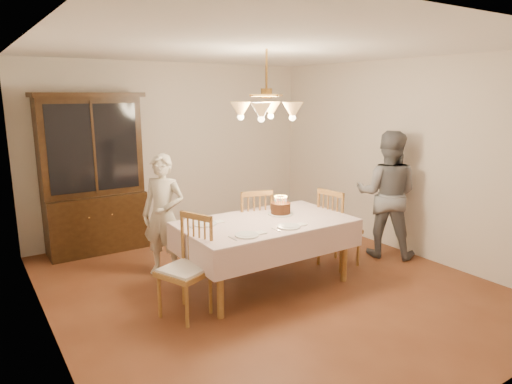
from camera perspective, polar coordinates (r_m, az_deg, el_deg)
ground at (r=5.36m, az=1.20°, el=-11.43°), size 5.00×5.00×0.00m
room_shell at (r=4.94m, az=1.28°, el=5.62°), size 5.00×5.00×5.00m
dining_table at (r=5.12m, az=1.23°, el=-4.42°), size 1.90×1.10×0.76m
china_hutch at (r=6.56m, az=-19.72°, el=1.80°), size 1.38×0.54×2.16m
chair_far_side at (r=5.77m, az=-0.48°, el=-4.96°), size 0.52×0.51×1.00m
chair_left_end at (r=4.55m, az=-8.87°, el=-9.83°), size 0.56×0.57×1.00m
chair_right_end at (r=5.84m, az=10.27°, el=-4.93°), size 0.47×0.49×1.00m
elderly_woman at (r=5.53m, az=-11.49°, el=-2.86°), size 0.61×0.63×1.47m
adult_in_grey at (r=6.28m, az=16.04°, el=-0.27°), size 1.00×1.04×1.68m
birthday_cake at (r=5.35m, az=3.09°, el=-2.11°), size 0.30×0.30×0.22m
place_setting_near_left at (r=4.58m, az=-1.01°, el=-5.39°), size 0.39×0.24×0.02m
place_setting_near_right at (r=4.87m, az=4.22°, el=-4.32°), size 0.39×0.25×0.02m
place_setting_far_left at (r=4.99m, az=-6.28°, el=-3.96°), size 0.41×0.26×0.02m
chandelier at (r=4.90m, az=1.30°, el=10.21°), size 0.62×0.62×0.73m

